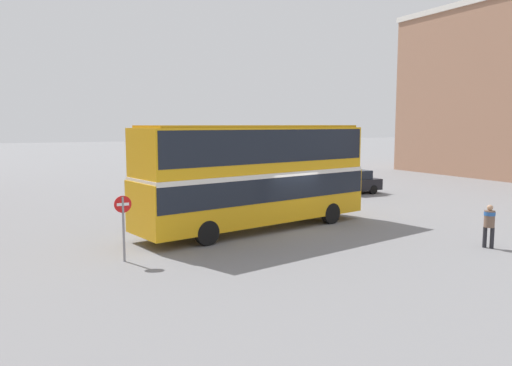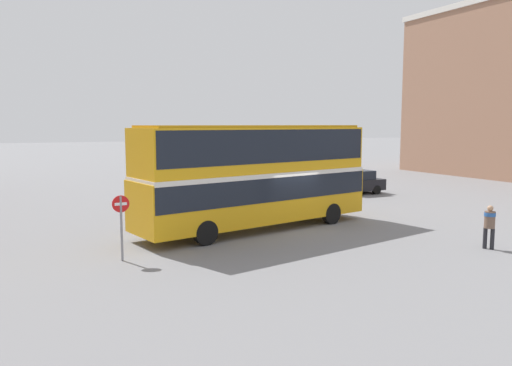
# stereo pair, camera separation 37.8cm
# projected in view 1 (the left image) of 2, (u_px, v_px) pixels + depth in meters

# --- Properties ---
(ground_plane) EXTENTS (240.00, 240.00, 0.00)m
(ground_plane) POSITION_uv_depth(u_px,v_px,m) (290.00, 228.00, 22.35)
(ground_plane) COLOR slate
(double_decker_bus) EXTENTS (11.35, 4.73, 4.59)m
(double_decker_bus) POSITION_uv_depth(u_px,v_px,m) (256.00, 170.00, 21.82)
(double_decker_bus) COLOR gold
(double_decker_bus) RESTS_ON ground_plane
(pedestrian_foreground) EXTENTS (0.55, 0.55, 1.64)m
(pedestrian_foreground) POSITION_uv_depth(u_px,v_px,m) (489.00, 222.00, 18.64)
(pedestrian_foreground) COLOR #232328
(pedestrian_foreground) RESTS_ON ground_plane
(parked_car_kerb_near) EXTENTS (4.24, 1.90, 1.47)m
(parked_car_kerb_near) POSITION_uv_depth(u_px,v_px,m) (324.00, 174.00, 39.07)
(parked_car_kerb_near) COLOR slate
(parked_car_kerb_near) RESTS_ON ground_plane
(parked_car_kerb_far) EXTENTS (3.93, 1.77, 1.57)m
(parked_car_kerb_far) POSITION_uv_depth(u_px,v_px,m) (352.00, 182.00, 33.37)
(parked_car_kerb_far) COLOR black
(parked_car_kerb_far) RESTS_ON ground_plane
(no_entry_sign) EXTENTS (0.58, 0.08, 2.25)m
(no_entry_sign) POSITION_uv_depth(u_px,v_px,m) (123.00, 218.00, 16.74)
(no_entry_sign) COLOR gray
(no_entry_sign) RESTS_ON ground_plane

